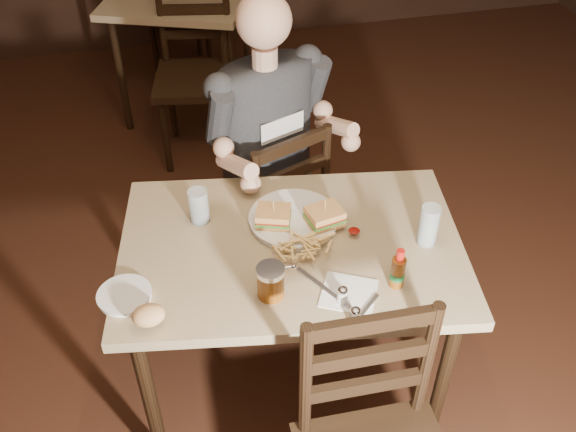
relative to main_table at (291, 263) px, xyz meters
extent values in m
plane|color=black|center=(0.19, -0.23, -0.68)|extent=(7.00, 7.00, 0.00)
cube|color=tan|center=(0.00, 0.00, 0.07)|extent=(1.23, 0.92, 0.04)
cylinder|color=black|center=(-0.53, -0.22, -0.32)|extent=(0.05, 0.05, 0.73)
cylinder|color=black|center=(-0.43, 0.37, -0.32)|extent=(0.05, 0.05, 0.73)
cylinder|color=black|center=(0.43, -0.37, -0.32)|extent=(0.05, 0.05, 0.73)
cylinder|color=black|center=(0.53, 0.22, -0.32)|extent=(0.05, 0.05, 0.73)
cylinder|color=black|center=(-0.54, 2.09, -0.32)|extent=(0.04, 0.04, 0.73)
cylinder|color=black|center=(-0.31, 2.68, -0.32)|extent=(0.04, 0.04, 0.73)
cylinder|color=black|center=(0.06, 1.86, -0.32)|extent=(0.04, 0.04, 0.73)
cylinder|color=black|center=(0.29, 2.45, -0.32)|extent=(0.04, 0.04, 0.73)
cylinder|color=white|center=(0.03, 0.11, 0.10)|extent=(0.34, 0.34, 0.02)
ellipsoid|color=maroon|center=(0.21, -0.01, 0.11)|extent=(0.04, 0.04, 0.01)
cylinder|color=silver|center=(-0.28, 0.19, 0.15)|extent=(0.08, 0.08, 0.12)
cylinder|color=silver|center=(0.43, -0.09, 0.16)|extent=(0.07, 0.07, 0.14)
cube|color=white|center=(0.12, -0.25, 0.09)|extent=(0.21, 0.21, 0.00)
cube|color=silver|center=(0.05, -0.22, 0.09)|extent=(0.12, 0.20, 0.01)
cube|color=silver|center=(0.14, -0.33, 0.09)|extent=(0.12, 0.11, 0.00)
cylinder|color=white|center=(-0.54, -0.11, 0.09)|extent=(0.18, 0.18, 0.01)
ellipsoid|color=tan|center=(-0.48, -0.24, 0.13)|extent=(0.11, 0.09, 0.06)
camera|label=1|loc=(-0.37, -1.50, 1.52)|focal=40.00mm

